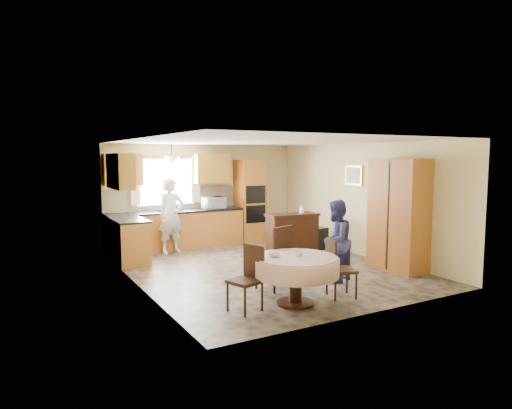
{
  "coord_description": "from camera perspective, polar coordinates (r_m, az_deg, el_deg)",
  "views": [
    {
      "loc": [
        -4.47,
        -7.65,
        2.2
      ],
      "look_at": [
        -0.01,
        0.3,
        1.24
      ],
      "focal_mm": 32.0,
      "sensor_mm": 36.0,
      "label": 1
    }
  ],
  "objects": [
    {
      "name": "bottle_sideboard",
      "position": [
        10.54,
        5.73,
        -0.63
      ],
      "size": [
        0.13,
        0.13,
        0.27
      ],
      "primitive_type": "imported",
      "rotation": [
        0.0,
        0.0,
        -0.33
      ],
      "color": "silver",
      "rests_on": "sideboard"
    },
    {
      "name": "chair_right",
      "position": [
        7.29,
        10.11,
        -7.5
      ],
      "size": [
        0.5,
        0.5,
        0.93
      ],
      "rotation": [
        0.0,
        0.0,
        1.29
      ],
      "color": "#31190D",
      "rests_on": "floor"
    },
    {
      "name": "wall_left",
      "position": [
        7.96,
        -14.75,
        -1.07
      ],
      "size": [
        0.02,
        6.0,
        2.5
      ],
      "primitive_type": "cube",
      "color": "#CBBB82",
      "rests_on": "floor"
    },
    {
      "name": "base_cab_left",
      "position": [
        9.88,
        -15.58,
        -4.5
      ],
      "size": [
        0.6,
        1.2,
        0.88
      ],
      "primitive_type": "cube",
      "color": "#C77E35",
      "rests_on": "floor"
    },
    {
      "name": "cup_table",
      "position": [
        6.84,
        5.37,
        -6.07
      ],
      "size": [
        0.15,
        0.15,
        0.09
      ],
      "primitive_type": "imported",
      "rotation": [
        0.0,
        0.0,
        0.37
      ],
      "color": "#B2B2B2",
      "rests_on": "dining_table"
    },
    {
      "name": "counter_back",
      "position": [
        11.04,
        -9.95,
        -0.86
      ],
      "size": [
        3.3,
        0.64,
        0.04
      ],
      "primitive_type": "cube",
      "color": "black",
      "rests_on": "base_cab_back"
    },
    {
      "name": "wall_front",
      "position": [
        6.52,
        14.41,
        -2.59
      ],
      "size": [
        5.0,
        0.02,
        2.5
      ],
      "primitive_type": "cube",
      "color": "#CBBB82",
      "rests_on": "floor"
    },
    {
      "name": "oven_lower",
      "position": [
        11.59,
        -0.02,
        -1.2
      ],
      "size": [
        0.56,
        0.01,
        0.45
      ],
      "primitive_type": "cube",
      "color": "black",
      "rests_on": "oven_tower"
    },
    {
      "name": "oven_upper",
      "position": [
        11.53,
        -0.02,
        1.26
      ],
      "size": [
        0.56,
        0.01,
        0.45
      ],
      "primitive_type": "cube",
      "color": "black",
      "rests_on": "oven_tower"
    },
    {
      "name": "backsplash",
      "position": [
        11.29,
        -10.46,
        0.7
      ],
      "size": [
        3.3,
        0.02,
        0.55
      ],
      "primitive_type": "cube",
      "color": "#BDB185",
      "rests_on": "wall_back"
    },
    {
      "name": "curtain_right",
      "position": [
        11.41,
        -7.55,
        3.17
      ],
      "size": [
        0.22,
        0.02,
        1.15
      ],
      "primitive_type": "cube",
      "color": "white",
      "rests_on": "wall_back"
    },
    {
      "name": "floor",
      "position": [
        9.13,
        0.98,
        -7.96
      ],
      "size": [
        5.0,
        6.0,
        0.01
      ],
      "primitive_type": "cube",
      "color": "brown",
      "rests_on": "ground"
    },
    {
      "name": "window",
      "position": [
        11.2,
        -11.22,
        2.8
      ],
      "size": [
        1.4,
        0.03,
        1.1
      ],
      "primitive_type": "cube",
      "color": "white",
      "rests_on": "wall_back"
    },
    {
      "name": "person_sink",
      "position": [
        10.59,
        -10.57,
        -1.39
      ],
      "size": [
        0.69,
        0.52,
        1.72
      ],
      "primitive_type": "imported",
      "rotation": [
        0.0,
        0.0,
        0.18
      ],
      "color": "silver",
      "rests_on": "floor"
    },
    {
      "name": "person_dining",
      "position": [
        8.16,
        9.93,
        -4.51
      ],
      "size": [
        0.87,
        0.79,
        1.45
      ],
      "primitive_type": "imported",
      "rotation": [
        0.0,
        0.0,
        3.57
      ],
      "color": "navy",
      "rests_on": "floor"
    },
    {
      "name": "wall_back",
      "position": [
        11.59,
        -6.51,
        1.25
      ],
      "size": [
        5.0,
        0.02,
        2.5
      ],
      "primitive_type": "cube",
      "color": "#CBBB82",
      "rests_on": "floor"
    },
    {
      "name": "microwave",
      "position": [
        11.33,
        -5.3,
        0.21
      ],
      "size": [
        0.57,
        0.43,
        0.29
      ],
      "primitive_type": "imported",
      "rotation": [
        0.0,
        0.0,
        0.15
      ],
      "color": "silver",
      "rests_on": "counter_back"
    },
    {
      "name": "space_heater",
      "position": [
        11.01,
        7.94,
        -4.23
      ],
      "size": [
        0.43,
        0.35,
        0.52
      ],
      "primitive_type": "cube",
      "rotation": [
        0.0,
        0.0,
        0.25
      ],
      "color": "black",
      "rests_on": "floor"
    },
    {
      "name": "chair_left",
      "position": [
        6.6,
        -0.92,
        -8.75
      ],
      "size": [
        0.51,
        0.51,
        0.94
      ],
      "rotation": [
        0.0,
        0.0,
        -1.27
      ],
      "color": "#31190D",
      "rests_on": "floor"
    },
    {
      "name": "bowl_table",
      "position": [
        6.79,
        2.29,
        -6.3
      ],
      "size": [
        0.18,
        0.18,
        0.06
      ],
      "primitive_type": "imported",
      "rotation": [
        0.0,
        0.0,
        -0.02
      ],
      "color": "#B2B2B2",
      "rests_on": "dining_table"
    },
    {
      "name": "dining_table",
      "position": [
        6.86,
        4.99,
        -7.8
      ],
      "size": [
        1.28,
        1.28,
        0.73
      ],
      "color": "#31190D",
      "rests_on": "floor"
    },
    {
      "name": "base_cab_back",
      "position": [
        11.11,
        -9.91,
        -3.22
      ],
      "size": [
        3.3,
        0.6,
        0.88
      ],
      "primitive_type": "cube",
      "color": "#C77E35",
      "rests_on": "floor"
    },
    {
      "name": "curtain_left",
      "position": [
        10.94,
        -14.88,
        2.9
      ],
      "size": [
        0.22,
        0.02,
        1.15
      ],
      "primitive_type": "cube",
      "color": "white",
      "rests_on": "wall_back"
    },
    {
      "name": "wall_right",
      "position": [
        10.39,
        12.98,
        0.59
      ],
      "size": [
        0.02,
        6.0,
        2.5
      ],
      "primitive_type": "cube",
      "color": "#CBBB82",
      "rests_on": "floor"
    },
    {
      "name": "sideboard",
      "position": [
        10.47,
        4.54,
        -3.77
      ],
      "size": [
        1.23,
        0.57,
        0.86
      ],
      "primitive_type": "cube",
      "rotation": [
        0.0,
        0.0,
        -0.07
      ],
      "color": "#31190D",
      "rests_on": "floor"
    },
    {
      "name": "framed_picture",
      "position": [
        10.5,
        12.12,
        3.59
      ],
      "size": [
        0.06,
        0.54,
        0.45
      ],
      "color": "gold",
      "rests_on": "wall_right"
    },
    {
      "name": "oven_tower",
      "position": [
        11.83,
        -0.77,
        0.46
      ],
      "size": [
        0.66,
        0.62,
        2.12
      ],
      "primitive_type": "cube",
      "color": "#C77E35",
      "rests_on": "floor"
    },
    {
      "name": "cupboard",
      "position": [
        9.24,
        17.38,
        -1.23
      ],
      "size": [
        0.57,
        1.13,
        2.17
      ],
      "primitive_type": "cube",
      "color": "#C77E35",
      "rests_on": "floor"
    },
    {
      "name": "wall_cab_side",
      "position": [
        9.69,
        -16.6,
        4.02
      ],
      "size": [
        0.33,
        1.2,
        0.72
      ],
      "primitive_type": "cube",
      "color": "#C18C30",
      "rests_on": "wall_left"
    },
    {
      "name": "wall_cab_right",
      "position": [
        11.46,
        -5.53,
        4.51
      ],
      "size": [
        0.9,
        0.33,
        0.72
      ],
      "primitive_type": "cube",
      "color": "#C18C30",
      "rests_on": "wall_back"
    },
    {
      "name": "pendant",
      "position": [
        10.73,
        -10.47,
        5.46
      ],
      "size": [
        0.36,
        0.36,
        0.18
      ],
      "primitive_type": "cone",
      "rotation": [
        3.14,
        0.0,
        0.0
      ],
      "color": "beige",
      "rests_on": "ceiling"
    },
    {
      "name": "wall_cab_left",
      "position": [
        10.77,
        -16.34,
        4.2
      ],
      "size": [
        0.85,
        0.33,
        0.72
      ],
      "primitive_type": "cube",
      "color": "#C18C30",
      "rests_on": "wall_back"
    },
    {
      "name": "counter_left",
      "position": [
        9.81,
        -15.66,
        -1.86
      ],
      "size": [
        0.64,
        1.2,
        0.04
      ],
      "primitive_type": "cube",
      "color": "black",
      "rests_on": "base_cab_left"
    },
    {
      "name": "ceiling",
      "position": [
        8.87,
        1.0,
        7.92
      ],
      "size": [
        5.0,
        6.0,
        0.01
      ],
      "primitive_type": "cube",
      "color": "white",
      "rests_on": "wall_back"
    },
    {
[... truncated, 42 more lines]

